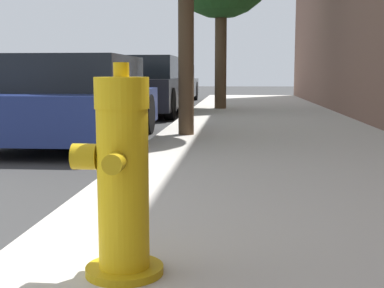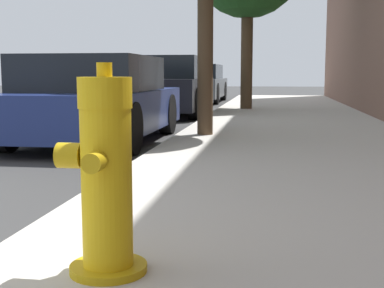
{
  "view_description": "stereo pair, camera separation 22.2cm",
  "coord_description": "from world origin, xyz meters",
  "px_view_note": "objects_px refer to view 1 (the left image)",
  "views": [
    {
      "loc": [
        3.38,
        -2.3,
        1.0
      ],
      "look_at": [
        3.08,
        1.16,
        0.54
      ],
      "focal_mm": 50.0,
      "sensor_mm": 36.0,
      "label": 1
    },
    {
      "loc": [
        3.6,
        -2.27,
        1.0
      ],
      "look_at": [
        3.08,
        1.16,
        0.54
      ],
      "focal_mm": 50.0,
      "sensor_mm": 36.0,
      "label": 2
    }
  ],
  "objects_px": {
    "parked_car_near": "(75,101)",
    "parked_car_far": "(169,84)",
    "parked_car_mid": "(145,87)",
    "fire_hydrant": "(122,179)"
  },
  "relations": [
    {
      "from": "fire_hydrant",
      "to": "parked_car_mid",
      "type": "height_order",
      "value": "parked_car_mid"
    },
    {
      "from": "parked_car_near",
      "to": "parked_car_far",
      "type": "bearing_deg",
      "value": 90.51
    },
    {
      "from": "parked_car_far",
      "to": "parked_car_mid",
      "type": "bearing_deg",
      "value": -88.06
    },
    {
      "from": "parked_car_near",
      "to": "parked_car_far",
      "type": "distance_m",
      "value": 11.17
    },
    {
      "from": "fire_hydrant",
      "to": "parked_car_near",
      "type": "xyz_separation_m",
      "value": [
        -1.84,
        5.26,
        0.07
      ]
    },
    {
      "from": "fire_hydrant",
      "to": "parked_car_far",
      "type": "relative_size",
      "value": 0.21
    },
    {
      "from": "parked_car_mid",
      "to": "parked_car_far",
      "type": "xyz_separation_m",
      "value": [
        -0.21,
        6.05,
        -0.04
      ]
    },
    {
      "from": "parked_car_mid",
      "to": "fire_hydrant",
      "type": "bearing_deg",
      "value": -80.54
    },
    {
      "from": "fire_hydrant",
      "to": "parked_car_near",
      "type": "height_order",
      "value": "parked_car_near"
    },
    {
      "from": "parked_car_near",
      "to": "parked_car_mid",
      "type": "relative_size",
      "value": 1.0
    }
  ]
}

